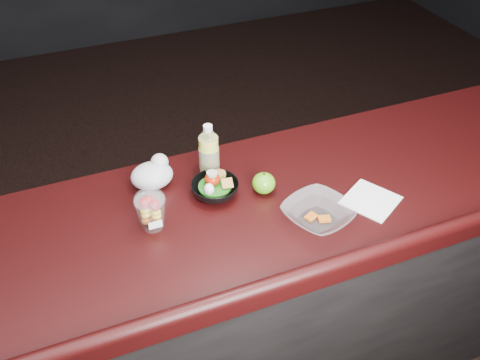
{
  "coord_description": "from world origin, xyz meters",
  "views": [
    {
      "loc": [
        -0.49,
        -0.92,
        2.2
      ],
      "look_at": [
        0.02,
        0.34,
        1.1
      ],
      "focal_mm": 40.0,
      "sensor_mm": 36.0,
      "label": 1
    }
  ],
  "objects_px": {
    "lemonade_bottle": "(209,156)",
    "snack_bowl": "(215,188)",
    "green_apple": "(264,183)",
    "fruit_cup": "(151,210)",
    "takeout_bowl": "(318,214)"
  },
  "relations": [
    {
      "from": "fruit_cup",
      "to": "green_apple",
      "type": "xyz_separation_m",
      "value": [
        0.39,
        0.02,
        -0.03
      ]
    },
    {
      "from": "fruit_cup",
      "to": "green_apple",
      "type": "relative_size",
      "value": 1.68
    },
    {
      "from": "lemonade_bottle",
      "to": "snack_bowl",
      "type": "bearing_deg",
      "value": -100.38
    },
    {
      "from": "green_apple",
      "to": "snack_bowl",
      "type": "height_order",
      "value": "snack_bowl"
    },
    {
      "from": "lemonade_bottle",
      "to": "green_apple",
      "type": "relative_size",
      "value": 2.58
    },
    {
      "from": "fruit_cup",
      "to": "snack_bowl",
      "type": "relative_size",
      "value": 0.72
    },
    {
      "from": "fruit_cup",
      "to": "takeout_bowl",
      "type": "distance_m",
      "value": 0.53
    },
    {
      "from": "lemonade_bottle",
      "to": "takeout_bowl",
      "type": "distance_m",
      "value": 0.43
    },
    {
      "from": "takeout_bowl",
      "to": "fruit_cup",
      "type": "bearing_deg",
      "value": 161.15
    },
    {
      "from": "fruit_cup",
      "to": "snack_bowl",
      "type": "height_order",
      "value": "fruit_cup"
    },
    {
      "from": "snack_bowl",
      "to": "takeout_bowl",
      "type": "bearing_deg",
      "value": -42.36
    },
    {
      "from": "lemonade_bottle",
      "to": "takeout_bowl",
      "type": "xyz_separation_m",
      "value": [
        0.25,
        -0.34,
        -0.06
      ]
    },
    {
      "from": "lemonade_bottle",
      "to": "green_apple",
      "type": "height_order",
      "value": "lemonade_bottle"
    },
    {
      "from": "lemonade_bottle",
      "to": "fruit_cup",
      "type": "bearing_deg",
      "value": -145.53
    },
    {
      "from": "lemonade_bottle",
      "to": "snack_bowl",
      "type": "height_order",
      "value": "lemonade_bottle"
    }
  ]
}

